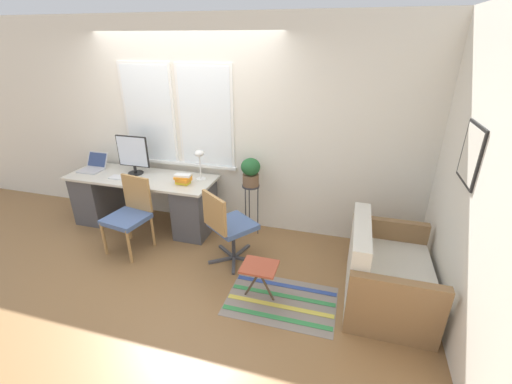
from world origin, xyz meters
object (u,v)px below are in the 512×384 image
office_chair_swivel (228,225)px  folding_stool (259,269)px  mouse (143,179)px  book_stack (183,179)px  desk_lamp (200,158)px  potted_plant (251,171)px  couch_loveseat (384,275)px  plant_stand (251,193)px  monitor (133,154)px  laptop (93,167)px  desk_chair_wooden (130,213)px  keyboard (125,178)px

office_chair_swivel → folding_stool: (0.51, -0.51, -0.14)m
mouse → book_stack: size_ratio=0.34×
desk_lamp → potted_plant: 0.68m
couch_loveseat → plant_stand: size_ratio=1.63×
monitor → plant_stand: bearing=3.4°
book_stack → plant_stand: 0.88m
plant_stand → folding_stool: bearing=-69.5°
mouse → couch_loveseat: couch_loveseat is taller
laptop → plant_stand: 2.28m
desk_chair_wooden → book_stack: bearing=54.0°
monitor → plant_stand: size_ratio=0.75×
mouse → desk_lamp: (0.70, 0.25, 0.28)m
laptop → couch_loveseat: 4.01m
plant_stand → folding_stool: 1.30m
office_chair_swivel → folding_stool: bearing=171.2°
desk_lamp → mouse: bearing=-160.3°
desk_lamp → office_chair_swivel: (0.60, -0.65, -0.53)m
monitor → potted_plant: bearing=3.4°
office_chair_swivel → plant_stand: bearing=-59.7°
keyboard → plant_stand: (1.64, 0.30, -0.14)m
book_stack → desk_chair_wooden: (-0.49, -0.49, -0.31)m
desk_chair_wooden → potted_plant: (1.31, 0.73, 0.41)m
desk_lamp → keyboard: bearing=-164.9°
laptop → office_chair_swivel: laptop is taller
mouse → plant_stand: 1.41m
monitor → potted_plant: monitor is taller
desk_chair_wooden → folding_stool: 1.83m
plant_stand → desk_lamp: bearing=-176.5°
keyboard → office_chair_swivel: size_ratio=0.46×
office_chair_swivel → couch_loveseat: 1.72m
monitor → keyboard: monitor is taller
desk_chair_wooden → folding_stool: bearing=-5.2°
laptop → folding_stool: bearing=-21.4°
office_chair_swivel → potted_plant: potted_plant is taller
monitor → book_stack: (0.80, -0.15, -0.21)m
mouse → couch_loveseat: 3.10m
keyboard → potted_plant: size_ratio=1.16×
desk_lamp → office_chair_swivel: 1.03m
mouse → couch_loveseat: bearing=-10.7°
couch_loveseat → book_stack: bearing=75.9°
keyboard → folding_stool: (2.09, -0.89, -0.39)m
keyboard → desk_chair_wooden: (0.33, -0.43, -0.25)m
laptop → mouse: (0.90, -0.16, -0.03)m
laptop → folding_stool: (2.72, -1.06, -0.43)m
mouse → office_chair_swivel: (1.30, -0.40, -0.26)m
office_chair_swivel → couch_loveseat: bearing=-150.0°
laptop → book_stack: bearing=-4.5°
laptop → desk_chair_wooden: bearing=-32.2°
laptop → desk_chair_wooden: (0.96, -0.60, -0.29)m
desk_lamp → office_chair_swivel: desk_lamp is taller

